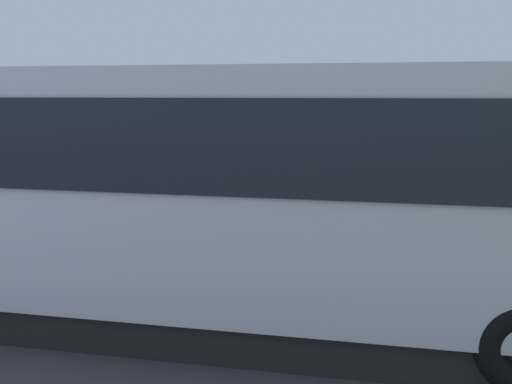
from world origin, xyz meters
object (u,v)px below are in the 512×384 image
object	(u,v)px
tour_bus	(229,202)
spectator_centre	(204,207)
parked_motorcycle_silver	(303,259)
spectator_left	(276,213)
spectator_far_left	(336,211)
stunt_motorcycle	(207,182)

from	to	relation	value
tour_bus	spectator_centre	bearing A→B (deg)	-68.06
tour_bus	parked_motorcycle_silver	bearing A→B (deg)	-108.28
spectator_left	spectator_far_left	bearing A→B (deg)	-174.89
tour_bus	parked_motorcycle_silver	size ratio (longest dim) A/B	4.74
spectator_far_left	parked_motorcycle_silver	bearing A→B (deg)	71.77
tour_bus	spectator_far_left	bearing A→B (deg)	-108.26
tour_bus	spectator_left	bearing A→B (deg)	-90.52
parked_motorcycle_silver	stunt_motorcycle	xyz separation A→B (m)	(2.84, -4.68, 0.51)
parked_motorcycle_silver	stunt_motorcycle	world-z (taller)	stunt_motorcycle
parked_motorcycle_silver	tour_bus	bearing A→B (deg)	71.72
tour_bus	spectator_centre	size ratio (longest dim) A/B	5.45
spectator_left	spectator_centre	world-z (taller)	spectator_centre
spectator_left	parked_motorcycle_silver	world-z (taller)	spectator_left
parked_motorcycle_silver	spectator_left	bearing A→B (deg)	-60.12
spectator_far_left	tour_bus	bearing A→B (deg)	71.74
parked_motorcycle_silver	stunt_motorcycle	distance (m)	5.50
spectator_left	spectator_centre	bearing A→B (deg)	-0.42
tour_bus	stunt_motorcycle	size ratio (longest dim) A/B	4.96
tour_bus	spectator_centre	world-z (taller)	tour_bus
tour_bus	spectator_far_left	xyz separation A→B (m)	(-1.02, -3.10, -0.60)
spectator_left	parked_motorcycle_silver	distance (m)	1.33
spectator_centre	spectator_far_left	bearing A→B (deg)	-177.96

